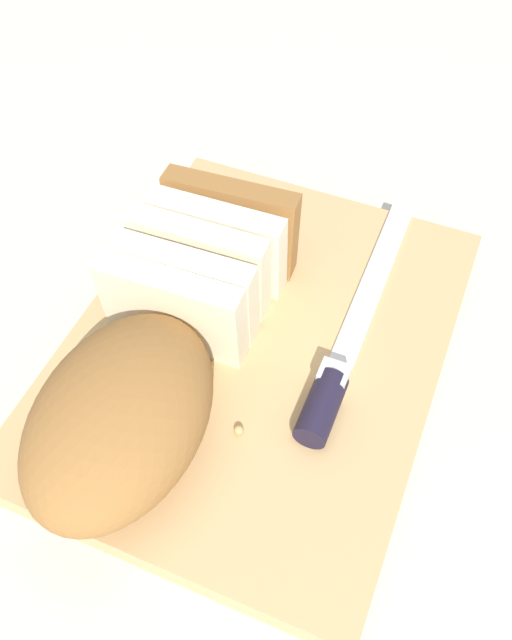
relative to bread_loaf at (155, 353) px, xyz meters
The scene contains 8 objects.
ground_plane 0.11m from the bread_loaf, 40.20° to the right, with size 3.00×3.00×0.00m, color beige.
cutting_board 0.10m from the bread_loaf, 40.20° to the right, with size 0.38×0.29×0.02m, color tan.
bread_loaf is the anchor object (origin of this frame).
bread_knife 0.14m from the bread_loaf, 66.32° to the right, with size 0.27×0.03×0.03m.
crumb_near_knife 0.08m from the bread_loaf, 102.90° to the right, with size 0.01×0.01×0.01m, color tan.
crumb_near_loaf 0.04m from the bread_loaf, 88.24° to the right, with size 0.01×0.01×0.01m, color tan.
crumb_stray_left 0.06m from the bread_loaf, 48.29° to the right, with size 0.00×0.00×0.00m, color tan.
crumb_stray_right 0.06m from the bread_loaf, ahead, with size 0.01×0.01×0.01m, color tan.
Camera 1 is at (-0.30, -0.13, 0.48)m, focal length 38.74 mm.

